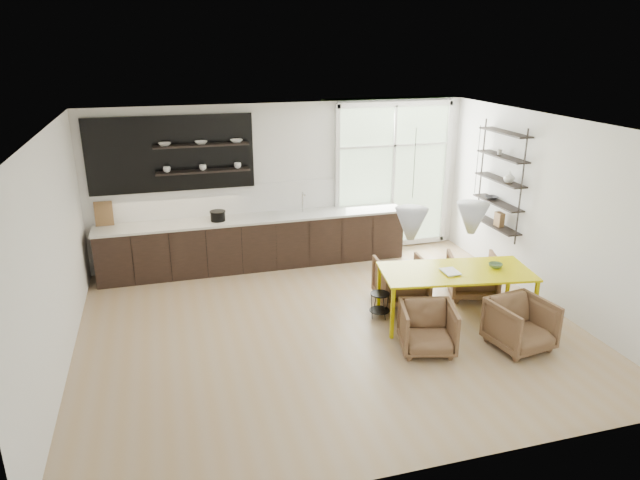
{
  "coord_description": "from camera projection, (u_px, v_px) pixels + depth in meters",
  "views": [
    {
      "loc": [
        -2.16,
        -7.03,
        3.93
      ],
      "look_at": [
        0.02,
        0.6,
        1.15
      ],
      "focal_mm": 32.0,
      "sensor_mm": 36.0,
      "label": 1
    }
  ],
  "objects": [
    {
      "name": "kitchen_run",
      "position": [
        251.0,
        235.0,
        10.3
      ],
      "size": [
        5.54,
        0.69,
        2.75
      ],
      "color": "black",
      "rests_on": "ground"
    },
    {
      "name": "wire_stool",
      "position": [
        380.0,
        302.0,
        8.49
      ],
      "size": [
        0.31,
        0.31,
        0.39
      ],
      "rotation": [
        0.0,
        0.0,
        0.15
      ],
      "color": "black",
      "rests_on": "ground"
    },
    {
      "name": "table_bowl",
      "position": [
        496.0,
        266.0,
        8.33
      ],
      "size": [
        0.25,
        0.25,
        0.06
      ],
      "primitive_type": "imported",
      "rotation": [
        0.0,
        0.0,
        -0.3
      ],
      "color": "#56764C",
      "rests_on": "dining_table"
    },
    {
      "name": "dining_table",
      "position": [
        456.0,
        274.0,
        8.24
      ],
      "size": [
        2.29,
        1.3,
        0.79
      ],
      "rotation": [
        0.0,
        0.0,
        -0.16
      ],
      "color": "#D5C700",
      "rests_on": "ground"
    },
    {
      "name": "armchair_front_left",
      "position": [
        427.0,
        328.0,
        7.55
      ],
      "size": [
        0.86,
        0.87,
        0.65
      ],
      "primitive_type": "imported",
      "rotation": [
        0.0,
        0.0,
        -0.26
      ],
      "color": "brown",
      "rests_on": "ground"
    },
    {
      "name": "armchair_front_right",
      "position": [
        521.0,
        324.0,
        7.61
      ],
      "size": [
        0.84,
        0.85,
        0.68
      ],
      "primitive_type": "imported",
      "rotation": [
        0.0,
        0.0,
        0.15
      ],
      "color": "brown",
      "rests_on": "ground"
    },
    {
      "name": "armchair_back_left",
      "position": [
        401.0,
        281.0,
        8.97
      ],
      "size": [
        0.82,
        0.84,
        0.71
      ],
      "primitive_type": "imported",
      "rotation": [
        0.0,
        0.0,
        3.06
      ],
      "color": "brown",
      "rests_on": "ground"
    },
    {
      "name": "room",
      "position": [
        346.0,
        208.0,
        8.9
      ],
      "size": [
        7.02,
        6.01,
        2.91
      ],
      "color": "tan",
      "rests_on": "ground"
    },
    {
      "name": "armchair_back_right",
      "position": [
        472.0,
        275.0,
        9.19
      ],
      "size": [
        0.95,
        0.97,
        0.7
      ],
      "primitive_type": "imported",
      "rotation": [
        0.0,
        0.0,
        2.82
      ],
      "color": "brown",
      "rests_on": "ground"
    },
    {
      "name": "right_shelving",
      "position": [
        501.0,
        183.0,
        9.63
      ],
      "size": [
        0.26,
        1.22,
        1.9
      ],
      "color": "black",
      "rests_on": "ground"
    },
    {
      "name": "table_book",
      "position": [
        443.0,
        273.0,
        8.12
      ],
      "size": [
        0.23,
        0.3,
        0.03
      ],
      "primitive_type": "imported",
      "rotation": [
        0.0,
        0.0,
        -0.03
      ],
      "color": "white",
      "rests_on": "dining_table"
    }
  ]
}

